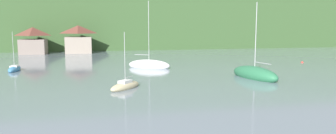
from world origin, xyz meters
name	(u,v)px	position (x,y,z in m)	size (l,w,h in m)	color
wooded_hillside	(152,24)	(15.70, 136.20, 7.99)	(352.00, 64.94, 38.81)	#38562D
shore_building_west	(33,41)	(-21.81, 94.26, 3.27)	(6.26, 6.28, 6.60)	gray
shore_building_westcentral	(79,39)	(-10.91, 94.20, 3.48)	(6.71, 6.17, 7.08)	gray
sailboat_far_0	(254,74)	(13.54, 47.77, 0.49)	(4.15, 8.58, 10.36)	#2D754C
sailboat_far_3	(14,69)	(-18.77, 62.23, 0.27)	(1.41, 4.95, 6.22)	teal
sailboat_far_4	(149,65)	(1.82, 61.13, 0.43)	(7.13, 5.54, 11.29)	white
sailboat_mid_5	(125,86)	(-3.55, 44.50, 0.27)	(4.21, 4.52, 6.37)	#CCBC8E
mooring_buoy_mid	(302,63)	(31.10, 62.09, 0.00)	(0.45, 0.45, 0.45)	red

